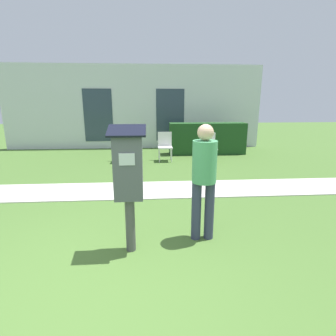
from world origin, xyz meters
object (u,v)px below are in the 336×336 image
(parking_meter, at_px, (128,174))
(outdoor_chair_right, at_px, (209,145))
(person_standing, at_px, (204,174))
(outdoor_chair_middle, at_px, (165,144))
(outdoor_chair_left, at_px, (122,145))

(parking_meter, height_order, outdoor_chair_right, parking_meter)
(parking_meter, xyz_separation_m, person_standing, (0.97, 0.23, -0.09))
(parking_meter, relative_size, person_standing, 1.01)
(outdoor_chair_middle, bearing_deg, parking_meter, -117.50)
(outdoor_chair_middle, bearing_deg, outdoor_chair_left, 162.23)
(person_standing, relative_size, outdoor_chair_right, 1.76)
(parking_meter, relative_size, outdoor_chair_middle, 1.77)
(parking_meter, distance_m, outdoor_chair_left, 5.16)
(person_standing, relative_size, outdoor_chair_middle, 1.76)
(person_standing, relative_size, outdoor_chair_left, 1.76)
(outdoor_chair_middle, xyz_separation_m, outdoor_chair_right, (1.34, -0.27, 0.00))
(outdoor_chair_right, bearing_deg, outdoor_chair_middle, 167.27)
(person_standing, bearing_deg, outdoor_chair_right, 104.50)
(parking_meter, xyz_separation_m, outdoor_chair_middle, (0.74, 5.14, -0.49))
(parking_meter, distance_m, person_standing, 1.00)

